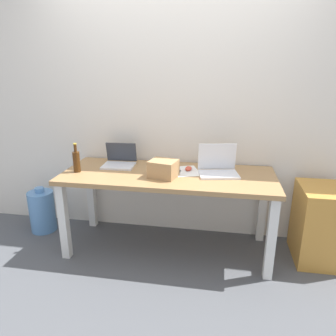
% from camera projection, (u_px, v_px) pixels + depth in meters
% --- Properties ---
extents(ground_plane, '(8.00, 8.00, 0.00)m').
position_uv_depth(ground_plane, '(168.00, 247.00, 2.98)').
color(ground_plane, '#515459').
extents(back_wall, '(5.20, 0.08, 2.60)m').
position_uv_depth(back_wall, '(176.00, 104.00, 2.97)').
color(back_wall, silver).
rests_on(back_wall, ground).
extents(desk, '(1.86, 0.72, 0.74)m').
position_uv_depth(desk, '(168.00, 184.00, 2.77)').
color(desk, '#A37A4C').
rests_on(desk, ground).
extents(laptop_left, '(0.30, 0.27, 0.20)m').
position_uv_depth(laptop_left, '(119.00, 161.00, 2.95)').
color(laptop_left, silver).
rests_on(laptop_left, desk).
extents(laptop_right, '(0.37, 0.31, 0.25)m').
position_uv_depth(laptop_right, '(218.00, 168.00, 2.72)').
color(laptop_right, silver).
rests_on(laptop_right, desk).
extents(beer_bottle, '(0.06, 0.06, 0.26)m').
position_uv_depth(beer_bottle, '(76.00, 161.00, 2.76)').
color(beer_bottle, '#47280F').
rests_on(beer_bottle, desk).
extents(computer_mouse, '(0.06, 0.10, 0.03)m').
position_uv_depth(computer_mouse, '(189.00, 169.00, 2.82)').
color(computer_mouse, '#D84C38').
rests_on(computer_mouse, desk).
extents(cardboard_box, '(0.26, 0.24, 0.15)m').
position_uv_depth(cardboard_box, '(163.00, 169.00, 2.64)').
color(cardboard_box, tan).
rests_on(cardboard_box, desk).
extents(paper_sheet_near_back, '(0.30, 0.35, 0.00)m').
position_uv_depth(paper_sheet_near_back, '(186.00, 171.00, 2.80)').
color(paper_sheet_near_back, white).
rests_on(paper_sheet_near_back, desk).
extents(paper_sheet_center, '(0.25, 0.33, 0.00)m').
position_uv_depth(paper_sheet_center, '(165.00, 174.00, 2.72)').
color(paper_sheet_center, white).
rests_on(paper_sheet_center, desk).
extents(water_cooler_jug, '(0.26, 0.26, 0.47)m').
position_uv_depth(water_cooler_jug, '(42.00, 211.00, 3.23)').
color(water_cooler_jug, '#598CC6').
rests_on(water_cooler_jug, ground).
extents(filing_cabinet, '(0.40, 0.48, 0.67)m').
position_uv_depth(filing_cabinet, '(320.00, 224.00, 2.71)').
color(filing_cabinet, '#C68938').
rests_on(filing_cabinet, ground).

